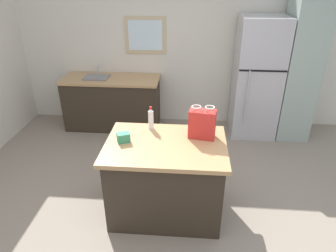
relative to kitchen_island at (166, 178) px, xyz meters
The scene contains 9 objects.
ground 0.49m from the kitchen_island, 63.54° to the right, with size 6.80×6.80×0.00m, color gray.
back_wall 2.59m from the kitchen_island, 88.06° to the left, with size 5.67×0.13×2.59m.
kitchen_island is the anchor object (origin of this frame).
refrigerator 2.45m from the kitchen_island, 57.87° to the left, with size 0.70×0.72×1.89m.
tall_cabinet 2.85m from the kitchen_island, 46.94° to the left, with size 0.50×0.64×2.19m.
sink_counter 2.33m from the kitchen_island, 118.27° to the left, with size 1.61×0.66×1.07m.
shopping_bag 0.72m from the kitchen_island, 24.54° to the left, with size 0.30×0.19×0.36m.
small_box 0.65m from the kitchen_island, behind, with size 0.13×0.09×0.10m, color #388E66.
bottle 0.67m from the kitchen_island, 120.90° to the left, with size 0.06×0.06×0.27m.
Camera 1 is at (0.15, -2.48, 2.46)m, focal length 32.26 mm.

